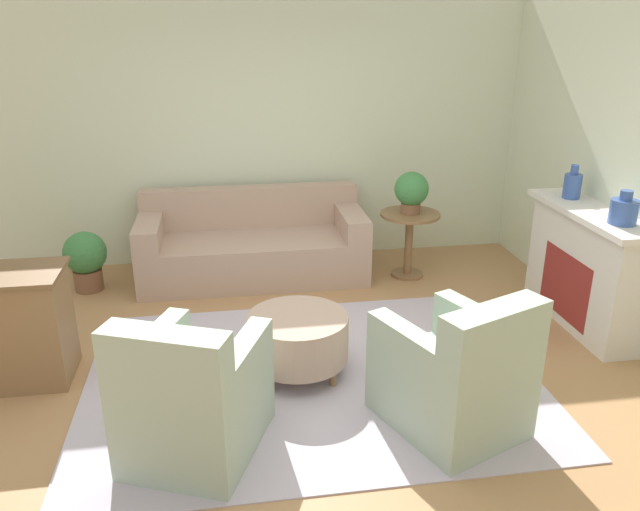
{
  "coord_description": "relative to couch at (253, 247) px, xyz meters",
  "views": [
    {
      "loc": [
        -0.56,
        -3.93,
        2.47
      ],
      "look_at": [
        0.15,
        0.55,
        0.75
      ],
      "focal_mm": 35.0,
      "sensor_mm": 36.0,
      "label": 1
    }
  ],
  "objects": [
    {
      "name": "side_table",
      "position": [
        1.56,
        -0.25,
        0.15
      ],
      "size": [
        0.59,
        0.59,
        0.67
      ],
      "color": "olive",
      "rests_on": "ground_plane"
    },
    {
      "name": "vase_mantel_near",
      "position": [
        2.71,
        -1.15,
        0.83
      ],
      "size": [
        0.15,
        0.15,
        0.29
      ],
      "color": "#38569E",
      "rests_on": "fireplace"
    },
    {
      "name": "vase_mantel_far",
      "position": [
        2.71,
        -1.88,
        0.81
      ],
      "size": [
        0.21,
        0.21,
        0.26
      ],
      "color": "#38569E",
      "rests_on": "fireplace"
    },
    {
      "name": "rug",
      "position": [
        0.3,
        -2.04,
        -0.31
      ],
      "size": [
        3.26,
        2.43,
        0.01
      ],
      "color": "#BCB2C1",
      "rests_on": "ground_plane"
    },
    {
      "name": "couch",
      "position": [
        0.0,
        0.0,
        0.0
      ],
      "size": [
        2.24,
        0.93,
        0.86
      ],
      "color": "tan",
      "rests_on": "ground_plane"
    },
    {
      "name": "potted_plant_floor",
      "position": [
        -1.61,
        -0.11,
        0.02
      ],
      "size": [
        0.41,
        0.41,
        0.59
      ],
      "color": "brown",
      "rests_on": "ground_plane"
    },
    {
      "name": "ottoman_table",
      "position": [
        0.22,
        -1.95,
        -0.02
      ],
      "size": [
        0.74,
        0.74,
        0.46
      ],
      "color": "tan",
      "rests_on": "rug"
    },
    {
      "name": "potted_plant_on_side_table",
      "position": [
        1.56,
        -0.25,
        0.59
      ],
      "size": [
        0.34,
        0.34,
        0.42
      ],
      "color": "brown",
      "rests_on": "side_table"
    },
    {
      "name": "armchair_right",
      "position": [
        1.12,
        -2.77,
        0.05
      ],
      "size": [
        0.97,
        1.05,
        0.95
      ],
      "color": "#9EB29E",
      "rests_on": "rug"
    },
    {
      "name": "fireplace",
      "position": [
        2.73,
        -1.52,
        0.22
      ],
      "size": [
        0.44,
        1.43,
        1.02
      ],
      "color": "silver",
      "rests_on": "ground_plane"
    },
    {
      "name": "wall_back",
      "position": [
        0.3,
        0.59,
        1.09
      ],
      "size": [
        9.16,
        0.12,
        2.8
      ],
      "color": "beige",
      "rests_on": "ground_plane"
    },
    {
      "name": "ground_plane",
      "position": [
        0.3,
        -2.04,
        -0.31
      ],
      "size": [
        16.0,
        16.0,
        0.0
      ],
      "primitive_type": "plane",
      "color": "#AD7F51"
    },
    {
      "name": "armchair_left",
      "position": [
        -0.51,
        -2.77,
        0.05
      ],
      "size": [
        0.97,
        1.05,
        0.95
      ],
      "color": "#9EB29E",
      "rests_on": "rug"
    }
  ]
}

